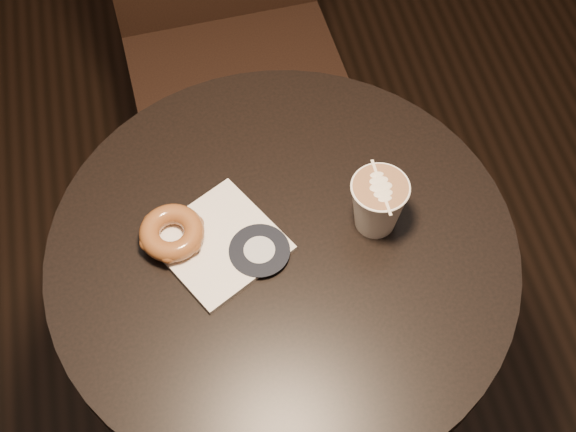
{
  "coord_description": "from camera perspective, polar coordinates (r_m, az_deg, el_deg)",
  "views": [
    {
      "loc": [
        -0.12,
        -0.58,
        1.77
      ],
      "look_at": [
        0.01,
        0.03,
        0.79
      ],
      "focal_mm": 50.0,
      "sensor_mm": 36.0,
      "label": 1
    }
  ],
  "objects": [
    {
      "name": "cafe_table",
      "position": [
        1.36,
        -0.35,
        -6.45
      ],
      "size": [
        0.7,
        0.7,
        0.75
      ],
      "color": "black",
      "rests_on": "ground"
    },
    {
      "name": "chair",
      "position": [
        1.69,
        -4.45,
        14.54
      ],
      "size": [
        0.46,
        0.46,
        1.11
      ],
      "rotation": [
        0.0,
        0.0,
        0.05
      ],
      "color": "black",
      "rests_on": "ground"
    },
    {
      "name": "pastry_bag",
      "position": [
        1.19,
        -4.89,
        -1.94
      ],
      "size": [
        0.22,
        0.22,
        0.01
      ],
      "primitive_type": "cube",
      "rotation": [
        0.0,
        0.0,
        0.5
      ],
      "color": "white",
      "rests_on": "cafe_table"
    },
    {
      "name": "doughnut",
      "position": [
        1.18,
        -8.26,
        -1.19
      ],
      "size": [
        0.1,
        0.1,
        0.03
      ],
      "primitive_type": "torus",
      "color": "brown",
      "rests_on": "pastry_bag"
    },
    {
      "name": "latte_cup",
      "position": [
        1.17,
        6.39,
        0.79
      ],
      "size": [
        0.09,
        0.09,
        0.1
      ],
      "primitive_type": null,
      "color": "white",
      "rests_on": "cafe_table"
    }
  ]
}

